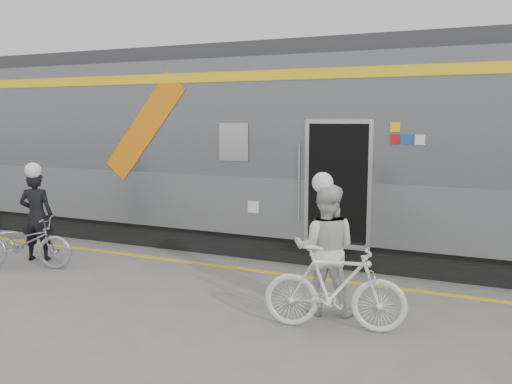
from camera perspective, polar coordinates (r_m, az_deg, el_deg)
The scene contains 9 objects.
ground at distance 8.08m, azimuth -8.73°, elevation -11.80°, with size 90.00×90.00×0.00m, color slate.
train at distance 11.58m, azimuth 0.13°, elevation 4.65°, with size 24.00×3.17×4.10m.
safety_strip at distance 9.87m, azimuth -1.89°, elevation -8.03°, with size 24.00×0.12×0.01m, color yellow.
man at distance 11.07m, azimuth -22.10°, elevation -2.34°, with size 0.62×0.41×1.71m, color black.
bicycle_left at distance 10.63m, azimuth -23.38°, elevation -4.93°, with size 0.63×1.80×0.94m, color #9D9FA5.
woman at distance 7.57m, azimuth 7.30°, elevation -5.99°, with size 0.88×0.68×1.81m, color silver.
bicycle_right at distance 7.08m, azimuth 8.30°, elevation -9.99°, with size 0.52×1.82×1.10m, color silver.
helmet_man at distance 10.94m, azimuth -22.37°, elevation 2.85°, with size 0.30×0.30×0.30m, color white.
helmet_woman at distance 7.39m, azimuth 7.45°, elevation 1.94°, with size 0.29×0.29×0.29m, color white.
Camera 1 is at (4.17, -6.37, 2.72)m, focal length 38.00 mm.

